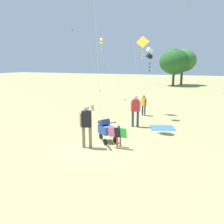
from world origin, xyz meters
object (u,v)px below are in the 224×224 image
Objects in this scene: person_red_shirt at (135,108)px; person_sitting_far at (144,104)px; person_adult_flyer at (87,122)px; kite_orange_delta at (149,54)px; child_with_butterfly_kite at (118,134)px; kite_green_novelty at (142,45)px; picnic_blanket at (162,128)px; stroller at (105,128)px; kite_blue_high at (101,42)px.

person_red_shirt is 2.90m from person_sitting_far.
person_adult_flyer is 6.75m from person_sitting_far.
person_red_shirt is (-0.15, -2.19, -2.94)m from kite_orange_delta.
kite_green_novelty is at bearing 97.48° from child_with_butterfly_kite.
person_sitting_far is at bearing 123.60° from picnic_blanket.
child_with_butterfly_kite is 1.39m from person_adult_flyer.
picnic_blanket is (1.96, 3.18, -0.60)m from stroller.
kite_green_novelty is 4.05× the size of picnic_blanket.
kite_green_novelty reaches higher than person_red_shirt.
kite_blue_high is 12.61m from picnic_blanket.
kite_blue_high reaches higher than child_with_butterfly_kite.
person_adult_flyer is 1.07× the size of person_red_shirt.
person_red_shirt is at bearing 94.43° from child_with_butterfly_kite.
kite_orange_delta is at bearing 124.39° from picnic_blanket.
kite_orange_delta is 3.28m from person_sitting_far.
person_adult_flyer is at bearing -112.76° from stroller.
picnic_blanket is at bearing 12.31° from person_red_shirt.
picnic_blanket is (7.51, -8.59, -5.37)m from kite_blue_high.
child_with_butterfly_kite is 0.90× the size of stroller.
kite_blue_high is at bearing 117.40° from child_with_butterfly_kite.
kite_blue_high is 3.26× the size of person_red_shirt.
person_adult_flyer is 1.78× the size of stroller.
kite_orange_delta reaches higher than person_adult_flyer.
kite_blue_high is at bearing 132.84° from kite_orange_delta.
kite_green_novelty is 7.69m from kite_blue_high.
kite_blue_high reaches higher than person_red_shirt.
kite_orange_delta is 3.19× the size of person_sitting_far.
child_with_butterfly_kite is 7.97m from kite_green_novelty.
kite_green_novelty reaches higher than picnic_blanket.
stroller is at bearing -92.49° from person_sitting_far.
kite_green_novelty is 5.97m from picnic_blanket.
person_sitting_far is (0.25, 5.75, 0.20)m from stroller.
person_adult_flyer is at bearing -103.63° from person_red_shirt.
picnic_blanket is at bearing -48.84° from kite_blue_high.
kite_orange_delta is (1.08, 6.03, 2.89)m from person_adult_flyer.
stroller reaches higher than picnic_blanket.
kite_blue_high is (-5.43, 5.38, 0.78)m from kite_green_novelty.
person_red_shirt is (-0.26, 3.31, 0.45)m from child_with_butterfly_kite.
person_red_shirt is at bearing -93.81° from kite_orange_delta.
person_adult_flyer reaches higher than stroller.
stroller is at bearing -64.76° from kite_blue_high.
kite_orange_delta is (0.67, 5.06, 3.37)m from stroller.
picnic_blanket is at bearing 58.39° from stroller.
kite_blue_high reaches higher than person_adult_flyer.
kite_orange_delta reaches higher than picnic_blanket.
person_adult_flyer is 1.47× the size of picnic_blanket.
person_red_shirt is (6.07, -8.90, -4.34)m from kite_blue_high.
person_adult_flyer is 0.33× the size of kite_blue_high.
stroller is 6.12m from kite_orange_delta.
kite_orange_delta is 4.58m from picnic_blanket.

